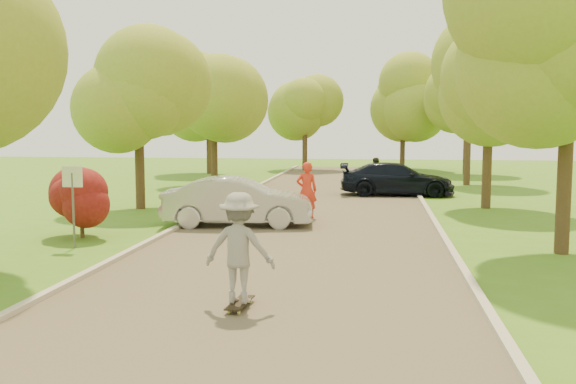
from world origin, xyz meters
The scene contains 20 objects.
ground centered at (0.00, 0.00, 0.00)m, with size 100.00×100.00×0.00m, color #49751B.
road centered at (0.00, 8.00, 0.01)m, with size 8.00×60.00×0.01m, color #4C4438.
curb_left centered at (-4.05, 8.00, 0.06)m, with size 0.18×60.00×0.12m, color #B2AD9E.
curb_right centered at (4.05, 8.00, 0.06)m, with size 0.18×60.00×0.12m, color #B2AD9E.
street_sign centered at (-5.80, 4.00, 1.56)m, with size 0.55×0.06×2.17m.
red_shrub centered at (-6.30, 5.50, 1.10)m, with size 1.70×1.70×1.95m.
tree_l_midb centered at (-6.81, 12.00, 4.59)m, with size 4.30×4.20×6.62m.
tree_l_far centered at (-6.39, 22.00, 5.47)m, with size 4.92×4.80×7.79m.
tree_r_midb centered at (6.60, 14.00, 4.88)m, with size 4.51×4.40×7.01m.
tree_r_far centered at (7.23, 24.00, 5.83)m, with size 5.33×5.20×8.34m.
tree_bg_a centered at (-8.78, 30.00, 5.31)m, with size 5.12×5.00×7.72m.
tree_bg_b centered at (8.22, 32.00, 5.54)m, with size 5.12×5.00×7.95m.
tree_bg_c centered at (-2.79, 34.00, 5.02)m, with size 4.92×4.80×7.33m.
tree_bg_d centered at (4.22, 36.00, 5.31)m, with size 5.12×5.00×7.72m.
silver_sedan centered at (-2.30, 8.25, 0.79)m, with size 1.68×4.81×1.58m, color #AAAAAF.
dark_sedan centered at (3.06, 18.14, 0.76)m, with size 2.12×5.23×1.52m, color black.
longboard centered at (-0.25, -0.96, 0.11)m, with size 0.36×1.02×0.12m.
skateboarder centered at (-0.25, -0.96, 1.10)m, with size 1.26×0.73×1.95m, color gray.
person_striped centered at (-0.27, 10.16, 0.99)m, with size 0.72×0.48×1.98m, color red.
person_olive centered at (2.05, 19.89, 0.83)m, with size 0.81×0.63×1.67m, color #2E311D.
Camera 1 is at (2.11, -11.83, 3.25)m, focal length 40.00 mm.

